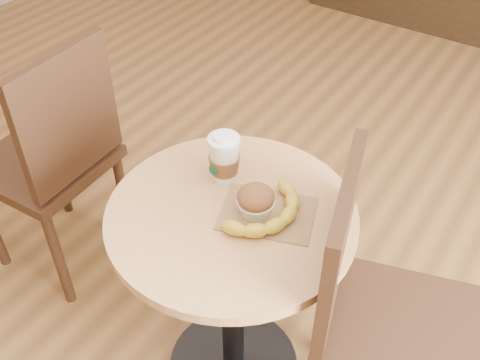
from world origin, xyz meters
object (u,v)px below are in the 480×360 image
(cafe_table, at_px, (232,270))
(banana, at_px, (270,212))
(chair_right, at_px, (375,315))
(coffee_cup, at_px, (224,159))
(chair_left, at_px, (54,157))
(muffin, at_px, (256,201))

(cafe_table, relative_size, banana, 2.78)
(chair_right, distance_m, banana, 0.39)
(cafe_table, relative_size, coffee_cup, 5.13)
(chair_left, distance_m, muffin, 0.90)
(chair_left, relative_size, banana, 3.59)
(coffee_cup, distance_m, banana, 0.20)
(chair_left, bearing_deg, banana, 85.45)
(banana, bearing_deg, chair_right, 20.55)
(chair_right, height_order, coffee_cup, chair_right)
(chair_right, relative_size, coffee_cup, 6.62)
(cafe_table, distance_m, chair_right, 0.41)
(cafe_table, xyz_separation_m, banana, (0.09, 0.04, 0.25))
(banana, bearing_deg, muffin, -150.22)
(chair_left, bearing_deg, chair_right, 87.50)
(cafe_table, bearing_deg, chair_right, 9.82)
(coffee_cup, distance_m, muffin, 0.17)
(chair_right, xyz_separation_m, banana, (-0.31, -0.03, 0.24))
(chair_left, distance_m, chair_right, 1.21)
(chair_left, height_order, coffee_cup, chair_left)
(chair_right, xyz_separation_m, muffin, (-0.35, -0.04, 0.26))
(banana, bearing_deg, chair_left, -167.38)
(chair_right, bearing_deg, cafe_table, 83.25)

